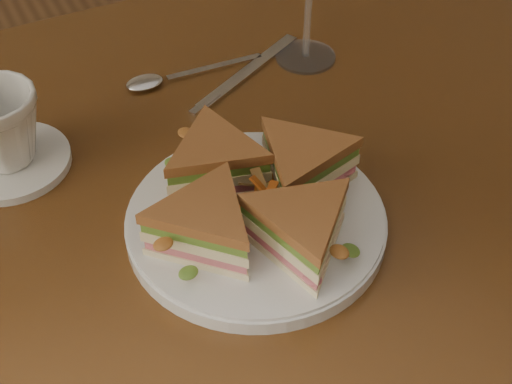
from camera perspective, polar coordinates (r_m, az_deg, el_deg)
table at (r=0.87m, az=-0.15°, el=-1.93°), size 1.20×0.80×0.75m
plate at (r=0.72m, az=0.00°, el=-2.40°), size 0.26×0.26×0.02m
sandwich_wedges at (r=0.69m, az=-0.00°, el=-0.30°), size 0.27×0.27×0.06m
crisps_mound at (r=0.70m, az=0.00°, el=-0.53°), size 0.09×0.09×0.05m
spoon at (r=0.92m, az=-7.53°, el=8.93°), size 0.18×0.03×0.01m
knife at (r=0.93m, az=-1.13°, el=9.22°), size 0.20×0.11×0.00m
saucer at (r=0.84m, az=-19.06°, el=2.30°), size 0.13×0.13×0.01m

